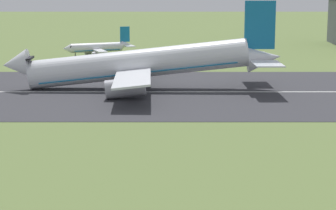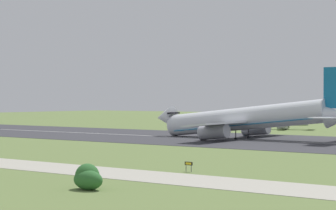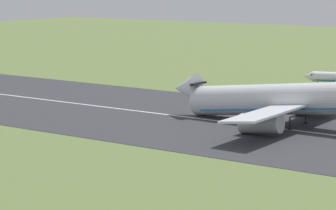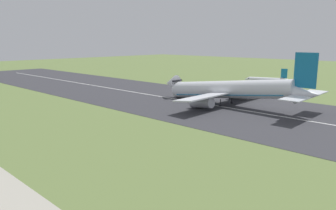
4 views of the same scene
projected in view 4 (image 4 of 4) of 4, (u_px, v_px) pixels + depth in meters
ground_plane at (176, 177)px, 52.83m from camera, size 674.50×674.50×0.00m
runway_strip at (305, 120)px, 90.19m from camera, size 434.50×55.25×0.06m
runway_centreline at (305, 120)px, 90.19m from camera, size 391.05×0.70×0.01m
airplane_landing at (229, 90)px, 110.59m from camera, size 58.80×46.88×18.40m
airplane_parked_west at (266, 80)px, 159.94m from camera, size 21.36×17.35×8.49m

